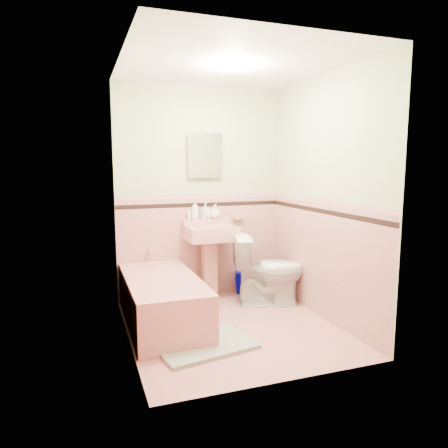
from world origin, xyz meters
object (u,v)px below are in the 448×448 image
object	(u,v)px
toilet	(269,269)
sink	(211,264)
bucket	(245,282)
soap_bottle_mid	(205,211)
soap_bottle_left	(195,210)
bathtub	(162,302)
shoe	(187,340)
soap_bottle_right	(215,211)
medicine_cabinet	(205,156)

from	to	relation	value
toilet	sink	bearing A→B (deg)	75.54
toilet	bucket	xyz separation A→B (m)	(-0.10, 0.45, -0.27)
soap_bottle_mid	soap_bottle_left	bearing A→B (deg)	180.00
bathtub	bucket	bearing A→B (deg)	29.11
shoe	bathtub	bearing A→B (deg)	102.71
soap_bottle_right	soap_bottle_left	bearing A→B (deg)	180.00
soap_bottle_left	toilet	xyz separation A→B (m)	(0.73, -0.51, -0.66)
bathtub	bucket	distance (m)	1.34
soap_bottle_left	toilet	world-z (taller)	soap_bottle_left
bathtub	toilet	bearing A→B (deg)	8.84
shoe	soap_bottle_left	bearing A→B (deg)	75.24
bathtub	soap_bottle_left	bearing A→B (deg)	52.54
soap_bottle_mid	toilet	distance (m)	1.02
soap_bottle_left	shoe	bearing A→B (deg)	-108.90
soap_bottle_left	bucket	bearing A→B (deg)	-5.29
sink	shoe	size ratio (longest dim) A/B	6.12
soap_bottle_right	shoe	world-z (taller)	soap_bottle_right
sink	bathtub	bearing A→B (deg)	-142.07
soap_bottle_mid	soap_bottle_right	xyz separation A→B (m)	(0.12, 0.00, -0.01)
bathtub	soap_bottle_right	size ratio (longest dim) A/B	8.58
medicine_cabinet	toilet	size ratio (longest dim) A/B	0.55
sink	soap_bottle_right	distance (m)	0.63
medicine_cabinet	soap_bottle_right	xyz separation A→B (m)	(0.11, -0.03, -0.66)
medicine_cabinet	soap_bottle_right	distance (m)	0.67
soap_bottle_left	bucket	size ratio (longest dim) A/B	0.82
bathtub	shoe	size ratio (longest dim) A/B	10.30
sink	toilet	distance (m)	0.68
medicine_cabinet	shoe	bearing A→B (deg)	-113.53
bathtub	bucket	world-z (taller)	bathtub
toilet	bathtub	bearing A→B (deg)	113.69
medicine_cabinet	soap_bottle_mid	bearing A→B (deg)	-104.83
bathtub	toilet	world-z (taller)	toilet
bathtub	medicine_cabinet	xyz separation A→B (m)	(0.68, 0.74, 1.47)
soap_bottle_right	bucket	bearing A→B (deg)	-8.75
soap_bottle_left	soap_bottle_right	world-z (taller)	soap_bottle_left
soap_bottle_mid	toilet	xyz separation A→B (m)	(0.60, -0.51, -0.65)
soap_bottle_right	shoe	distance (m)	1.79
medicine_cabinet	soap_bottle_mid	world-z (taller)	medicine_cabinet
bucket	toilet	bearing A→B (deg)	-77.52
sink	medicine_cabinet	size ratio (longest dim) A/B	1.99
sink	soap_bottle_right	world-z (taller)	soap_bottle_right
soap_bottle_left	bucket	world-z (taller)	soap_bottle_left
soap_bottle_mid	bucket	bearing A→B (deg)	-6.63
medicine_cabinet	soap_bottle_left	bearing A→B (deg)	-167.55
soap_bottle_mid	sink	bearing A→B (deg)	-87.47
sink	bucket	distance (m)	0.59
medicine_cabinet	soap_bottle_left	distance (m)	0.65
bathtub	soap_bottle_mid	xyz separation A→B (m)	(0.67, 0.71, 0.83)
soap_bottle_left	bucket	distance (m)	1.12
shoe	soap_bottle_mid	bearing A→B (deg)	70.43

